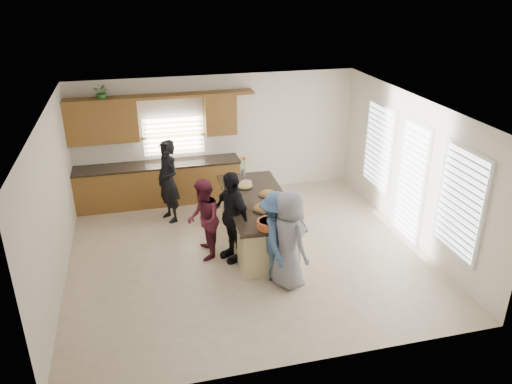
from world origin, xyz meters
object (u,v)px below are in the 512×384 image
object	(u,v)px
woman_right_back	(276,237)
salad_bowl	(269,224)
island	(257,222)
woman_left_back	(168,181)
woman_right_front	(288,239)
woman_left_front	(232,216)
woman_left_mid	(204,220)

from	to	relation	value
woman_right_back	salad_bowl	bearing A→B (deg)	67.45
island	woman_left_back	world-z (taller)	woman_left_back
salad_bowl	woman_right_front	world-z (taller)	woman_right_front
salad_bowl	woman_left_back	xyz separation A→B (m)	(-1.46, 2.59, -0.14)
island	salad_bowl	distance (m)	1.30
salad_bowl	woman_right_front	bearing A→B (deg)	-51.18
salad_bowl	woman_right_back	distance (m)	0.26
woman_right_back	woman_right_front	size ratio (longest dim) A/B	0.93
woman_right_back	woman_right_front	bearing A→B (deg)	-137.82
salad_bowl	woman_left_front	distance (m)	0.89
woman_left_mid	woman_left_back	bearing A→B (deg)	-158.20
woman_right_back	woman_right_front	distance (m)	0.27
woman_left_back	woman_right_back	distance (m)	3.10
woman_left_front	woman_right_back	size ratio (longest dim) A/B	1.08
woman_left_mid	woman_left_front	size ratio (longest dim) A/B	0.88
island	salad_bowl	xyz separation A→B (m)	(-0.09, -1.17, 0.57)
woman_left_front	woman_right_front	distance (m)	1.27
salad_bowl	woman_right_front	xyz separation A→B (m)	(0.25, -0.31, -0.17)
woman_left_back	salad_bowl	bearing A→B (deg)	5.93
woman_left_back	woman_right_front	xyz separation A→B (m)	(1.71, -2.90, -0.03)
island	woman_left_back	bearing A→B (deg)	139.36
salad_bowl	woman_left_front	xyz separation A→B (m)	(-0.49, 0.73, -0.16)
island	woman_left_mid	size ratio (longest dim) A/B	1.80
woman_left_mid	island	bearing A→B (deg)	108.92
salad_bowl	woman_right_front	distance (m)	0.43
woman_left_back	woman_left_mid	distance (m)	1.75
island	woman_right_front	size ratio (longest dim) A/B	1.60
woman_left_back	woman_right_back	xyz separation A→B (m)	(1.57, -2.66, -0.08)
woman_left_back	woman_right_front	distance (m)	3.36
woman_right_back	woman_right_front	xyz separation A→B (m)	(0.14, -0.23, 0.06)
island	woman_right_back	bearing A→B (deg)	-86.82
woman_left_back	woman_left_front	xyz separation A→B (m)	(0.97, -1.86, -0.02)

